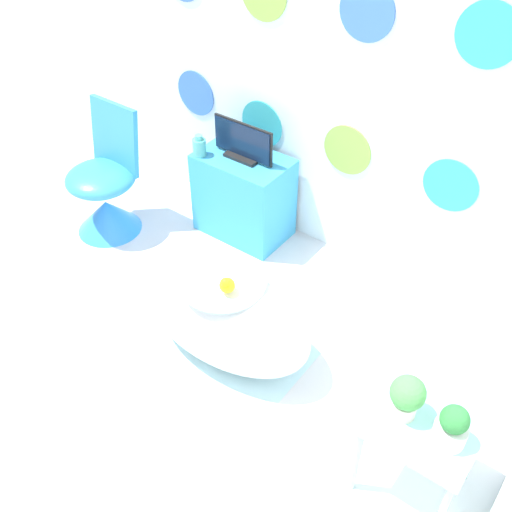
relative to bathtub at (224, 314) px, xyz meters
name	(u,v)px	position (x,y,z in m)	size (l,w,h in m)	color
ground_plane	(53,454)	(-0.23, -1.00, -0.25)	(12.00, 12.00, 0.00)	silver
wall_back_dotted	(314,43)	(-0.23, 1.12, 1.04)	(4.49, 0.05, 2.60)	white
rug	(203,355)	(-0.05, -0.13, -0.25)	(1.01, 0.87, 0.01)	silver
bathtub	(224,314)	(0.00, 0.00, 0.00)	(1.03, 0.54, 0.51)	white
rubber_duck	(227,285)	(0.07, -0.06, 0.30)	(0.08, 0.08, 0.09)	yellow
chair	(105,195)	(-1.30, 0.36, 0.02)	(0.45, 0.45, 0.86)	#338CE0
tv_cabinet	(244,196)	(-0.55, 0.88, 0.03)	(0.59, 0.38, 0.57)	#389ED6
tv	(243,143)	(-0.55, 0.88, 0.42)	(0.43, 0.12, 0.24)	black
vase	(199,147)	(-0.79, 0.75, 0.38)	(0.08, 0.08, 0.14)	#51B2AD
side_table	(422,435)	(1.16, -0.13, 0.11)	(0.44, 0.39, 0.45)	#99E0D8
potted_plant_left	(407,396)	(1.06, -0.14, 0.31)	(0.15, 0.15, 0.21)	beige
potted_plant_right	(452,427)	(1.26, -0.15, 0.28)	(0.13, 0.13, 0.20)	white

